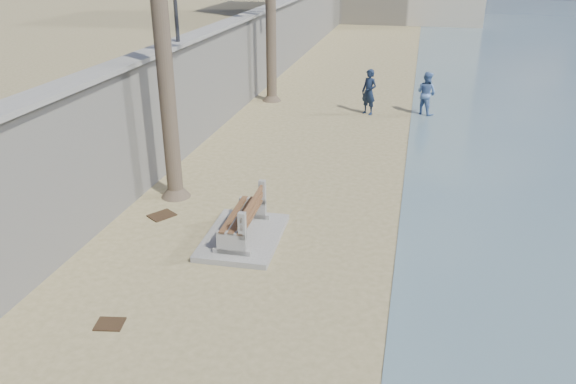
{
  "coord_description": "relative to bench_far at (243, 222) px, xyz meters",
  "views": [
    {
      "loc": [
        2.12,
        -4.28,
        6.3
      ],
      "look_at": [
        -0.5,
        7.0,
        1.2
      ],
      "focal_mm": 35.0,
      "sensor_mm": 36.0,
      "label": 1
    }
  ],
  "objects": [
    {
      "name": "seawall",
      "position": [
        -3.69,
        13.26,
        1.3
      ],
      "size": [
        0.45,
        70.0,
        3.5
      ],
      "primitive_type": "cube",
      "color": "gray",
      "rests_on": "ground_plane"
    },
    {
      "name": "wall_cap",
      "position": [
        -3.69,
        13.26,
        3.1
      ],
      "size": [
        0.8,
        70.0,
        0.12
      ],
      "primitive_type": "cube",
      "color": "gray",
      "rests_on": "seawall"
    },
    {
      "name": "bench_far",
      "position": [
        0.0,
        0.0,
        0.0
      ],
      "size": [
        1.77,
        2.53,
        1.04
      ],
      "color": "gray",
      "rests_on": "ground_plane"
    },
    {
      "name": "person_a",
      "position": [
        1.78,
        11.36,
        0.59
      ],
      "size": [
        0.91,
        0.83,
        2.08
      ],
      "primitive_type": "imported",
      "rotation": [
        0.0,
        0.0,
        -0.56
      ],
      "color": "#121D34",
      "rests_on": "ground_plane"
    },
    {
      "name": "person_b",
      "position": [
        4.02,
        11.86,
        0.5
      ],
      "size": [
        1.16,
        1.12,
        1.91
      ],
      "primitive_type": "imported",
      "rotation": [
        0.0,
        0.0,
        2.51
      ],
      "color": "#5374AC",
      "rests_on": "ground_plane"
    },
    {
      "name": "debris_c",
      "position": [
        -2.39,
        0.73,
        -0.44
      ],
      "size": [
        0.75,
        0.78,
        0.03
      ],
      "primitive_type": "cube",
      "rotation": [
        0.0,
        0.0,
        4.12
      ],
      "color": "#382616",
      "rests_on": "ground_plane"
    },
    {
      "name": "debris_d",
      "position": [
        -1.41,
        -3.63,
        -0.44
      ],
      "size": [
        0.56,
        0.48,
        0.03
      ],
      "primitive_type": "cube",
      "rotation": [
        0.0,
        0.0,
        0.18
      ],
      "color": "#382616",
      "rests_on": "ground_plane"
    }
  ]
}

